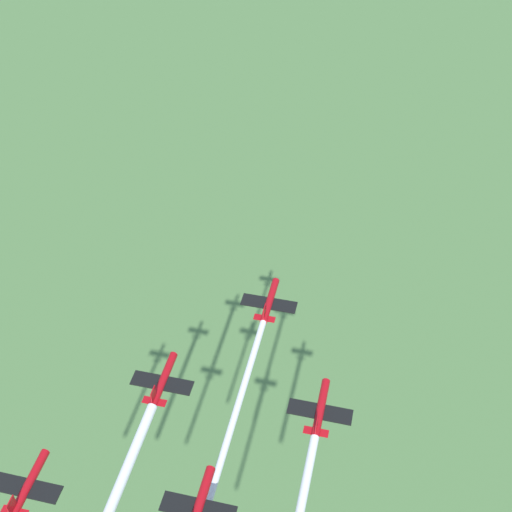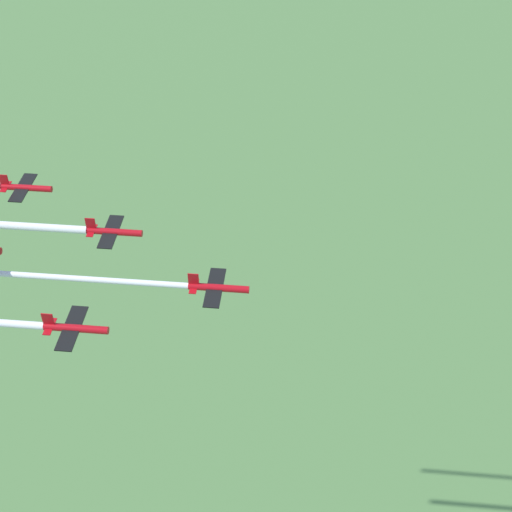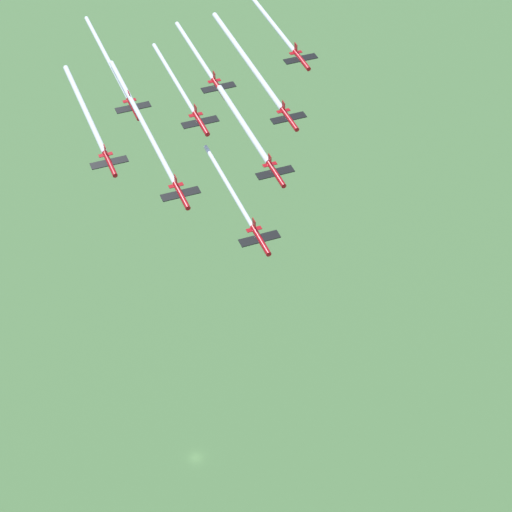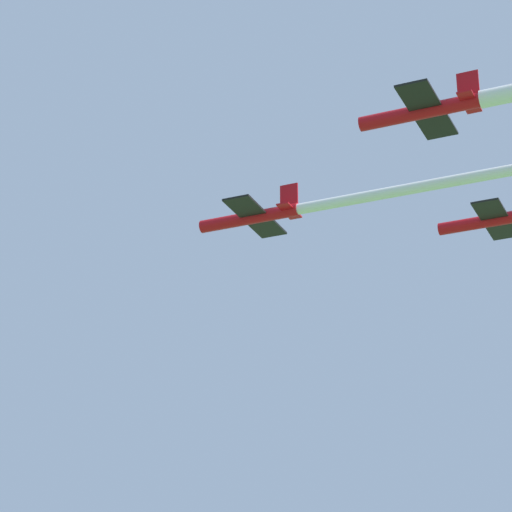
{
  "view_description": "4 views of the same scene",
  "coord_description": "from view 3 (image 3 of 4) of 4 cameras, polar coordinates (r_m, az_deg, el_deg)",
  "views": [
    {
      "loc": [
        -20.7,
        13.43,
        220.08
      ],
      "look_at": [
        28.55,
        -50.65,
        146.42
      ],
      "focal_mm": 50.0,
      "sensor_mm": 36.0,
      "label": 1
    },
    {
      "loc": [
        -39.96,
        -90.86,
        214.82
      ],
      "look_at": [
        29.07,
        -51.38,
        145.52
      ],
      "focal_mm": 50.0,
      "sensor_mm": 36.0,
      "label": 2
    },
    {
      "loc": [
        31.33,
        -198.59,
        276.2
      ],
      "look_at": [
        23.35,
        -56.01,
        144.75
      ],
      "focal_mm": 70.0,
      "sensor_mm": 36.0,
      "label": 3
    },
    {
      "loc": [
        86.77,
        22.73,
        98.07
      ],
      "look_at": [
        20.44,
        -50.87,
        140.04
      ],
      "focal_mm": 85.0,
      "sensor_mm": 36.0,
      "label": 4
    }
  ],
  "objects": [
    {
      "name": "ground_plane",
      "position": [
        341.63,
        -3.45,
        -11.44
      ],
      "size": [
        3000.0,
        3000.0,
        0.0
      ],
      "primitive_type": "plane",
      "color": "#4C723D"
    },
    {
      "name": "jet_0",
      "position": [
        202.28,
        0.23,
        0.97
      ],
      "size": [
        8.72,
        8.94,
        3.05
      ],
      "rotation": [
        0.0,
        0.0,
        3.57
      ],
      "color": "#B20C14"
    },
    {
      "name": "jet_1",
      "position": [
        218.18,
        1.12,
        4.76
      ],
      "size": [
        8.72,
        8.94,
        3.05
      ],
      "rotation": [
        0.0,
        0.0,
        3.57
      ],
      "color": "#B20C14"
    },
    {
      "name": "jet_2",
      "position": [
        212.39,
        -4.31,
        3.53
      ],
      "size": [
        8.72,
        8.94,
        3.05
      ],
      "rotation": [
        0.0,
        0.0,
        3.57
      ],
      "color": "#B20C14"
    },
    {
      "name": "jet_3",
      "position": [
        235.4,
        1.89,
        7.87
      ],
      "size": [
        8.72,
        8.94,
        3.05
      ],
      "rotation": [
        0.0,
        0.0,
        3.57
      ],
      "color": "#B20C14"
    },
    {
      "name": "jet_4",
      "position": [
        226.74,
        -3.19,
        7.62
      ],
      "size": [
        8.72,
        8.94,
        3.05
      ],
      "rotation": [
        0.0,
        0.0,
        3.57
      ],
      "color": "#B20C14"
    },
    {
      "name": "jet_5",
      "position": [
        225.66,
        -8.37,
        5.28
      ],
      "size": [
        8.72,
        8.94,
        3.05
      ],
      "rotation": [
        0.0,
        0.0,
        3.57
      ],
      "color": "#B20C14"
    },
    {
      "name": "jet_6",
      "position": [
        251.54,
        2.59,
        11.17
      ],
      "size": [
        8.72,
        8.94,
        3.05
      ],
      "rotation": [
        0.0,
        0.0,
        3.57
      ],
      "color": "#B20C14"
    },
    {
      "name": "jet_7",
      "position": [
        246.57,
        -2.14,
        9.58
      ],
      "size": [
        8.72,
        8.94,
        3.05
      ],
      "rotation": [
        0.0,
        0.0,
        3.57
      ],
      "color": "#B20C14"
    },
    {
      "name": "jet_8",
      "position": [
        241.95,
        -7.02,
        8.4
      ],
      "size": [
        8.72,
        8.94,
        3.05
      ],
      "rotation": [
        0.0,
        0.0,
        3.57
      ],
      "color": "#B20C14"
    },
    {
      "name": "smoke_trail_0",
      "position": [
        215.94,
        -1.61,
        4.09
      ],
      "size": [
        13.09,
        27.37,
        0.93
      ],
      "rotation": [
        0.0,
        0.0,
        3.57
      ],
      "color": "white"
    },
    {
      "name": "smoke_trail_1",
      "position": [
        233.4,
        -0.76,
        7.6
      ],
      "size": [
        14.5,
        29.86,
        1.32
      ],
      "rotation": [
        0.0,
        0.0,
        3.57
      ],
      "color": "white"
    },
    {
      "name": "smoke_trail_2",
      "position": [
        235.91,
        -6.61,
        7.83
      ],
      "size": [
        22.54,
        47.93,
        1.1
      ],
      "rotation": [
        0.0,
        0.0,
        3.57
      ],
      "color": "white"
    },
    {
      "name": "smoke_trail_3",
      "position": [
        257.38,
        -0.57,
        11.21
      ],
      "size": [
        21.1,
        44.37,
        1.34
      ],
      "rotation": [
        0.0,
        0.0,
        3.57
      ],
      "color": "white"
    },
    {
      "name": "smoke_trail_4",
      "position": [
        242.84,
        -4.75,
        10.14
      ],
      "size": [
        14.05,
        29.45,
        0.95
      ],
      "rotation": [
        0.0,
        0.0,
        3.57
      ],
      "color": "white"
    },
    {
      "name": "smoke_trail_5",
      "position": [
        244.5,
        -9.8,
        8.35
      ],
      "size": [
        17.01,
        35.5,
        1.26
      ],
      "rotation": [
        0.0,
        0.0,
        3.57
      ],
      "color": "white"
    },
    {
      "name": "smoke_trail_6",
      "position": [
        268.71,
        0.73,
        13.42
      ],
      "size": [
        15.39,
        32.16,
        1.11
      ],
      "rotation": [
        0.0,
        0.0,
        3.57
      ],
      "color": "white"
    },
    {
      "name": "smoke_trail_7",
      "position": [
        261.76,
        -3.55,
        11.66
      ],
      "size": [
        13.06,
        27.06,
        1.09
      ],
      "rotation": [
        0.0,
        0.0,
        3.57
      ],
      "color": "white"
    },
    {
      "name": "smoke_trail_8",
      "position": [
        262.68,
        -8.56,
        11.23
      ],
      "size": [
        18.19,
        38.48,
        1.02
      ],
      "rotation": [
        0.0,
        0.0,
        3.57
      ],
      "color": "white"
    }
  ]
}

